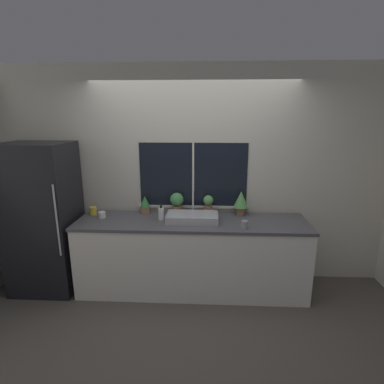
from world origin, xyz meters
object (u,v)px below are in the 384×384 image
object	(u,v)px
potted_plant_far_right	(241,201)
potted_plant_far_left	(145,204)
refrigerator	(43,218)
mug_white	(102,215)
mug_grey	(244,224)
potted_plant_center_right	(208,204)
soap_bottle	(161,214)
potted_plant_center_left	(177,202)
mug_yellow	(93,211)
sink	(192,217)

from	to	relation	value
potted_plant_far_right	potted_plant_far_left	bearing A→B (deg)	-180.00
refrigerator	mug_white	size ratio (longest dim) A/B	21.00
mug_white	mug_grey	xyz separation A→B (m)	(1.68, -0.26, 0.00)
potted_plant_center_right	mug_grey	xyz separation A→B (m)	(0.40, -0.47, -0.09)
potted_plant_center_right	soap_bottle	distance (m)	0.61
potted_plant_center_left	mug_white	bearing A→B (deg)	-167.29
mug_grey	mug_yellow	xyz separation A→B (m)	(-1.84, 0.38, 0.01)
sink	potted_plant_center_left	bearing A→B (deg)	127.82
potted_plant_far_right	mug_white	bearing A→B (deg)	-173.20
refrigerator	sink	world-z (taller)	refrigerator
mug_grey	mug_yellow	world-z (taller)	mug_yellow
sink	mug_white	size ratio (longest dim) A/B	6.99
mug_yellow	potted_plant_far_left	bearing A→B (deg)	7.67
mug_yellow	soap_bottle	bearing A→B (deg)	-9.99
mug_yellow	sink	bearing A→B (deg)	-8.12
potted_plant_far_right	potted_plant_center_right	bearing A→B (deg)	-180.00
potted_plant_far_right	mug_grey	size ratio (longest dim) A/B	3.54
soap_bottle	mug_yellow	bearing A→B (deg)	170.01
sink	mug_white	world-z (taller)	sink
soap_bottle	sink	bearing A→B (deg)	-3.59
potted_plant_far_left	potted_plant_center_left	bearing A→B (deg)	0.00
refrigerator	sink	size ratio (longest dim) A/B	3.00
potted_plant_far_left	mug_yellow	world-z (taller)	potted_plant_far_left
potted_plant_center_right	refrigerator	bearing A→B (deg)	-172.08
potted_plant_far_left	potted_plant_center_right	xyz separation A→B (m)	(0.80, -0.00, 0.02)
soap_bottle	mug_white	distance (m)	0.73
mug_white	mug_grey	world-z (taller)	mug_grey
potted_plant_center_right	soap_bottle	world-z (taller)	potted_plant_center_right
potted_plant_far_left	potted_plant_center_right	bearing A→B (deg)	-0.00
potted_plant_far_right	soap_bottle	world-z (taller)	potted_plant_far_right
mug_white	mug_yellow	size ratio (longest dim) A/B	0.89
soap_bottle	mug_grey	bearing A→B (deg)	-13.20
refrigerator	potted_plant_far_right	distance (m)	2.40
potted_plant_far_left	mug_white	xyz separation A→B (m)	(-0.49, -0.20, -0.08)
sink	potted_plant_center_left	world-z (taller)	sink
potted_plant_center_left	soap_bottle	world-z (taller)	potted_plant_center_left
potted_plant_center_left	refrigerator	bearing A→B (deg)	-170.15
potted_plant_center_right	mug_grey	distance (m)	0.62
refrigerator	mug_white	world-z (taller)	refrigerator
sink	refrigerator	bearing A→B (deg)	-179.68
mug_white	mug_yellow	world-z (taller)	mug_yellow
potted_plant_center_left	sink	bearing A→B (deg)	-52.18
mug_white	potted_plant_center_right	bearing A→B (deg)	8.91
sink	mug_white	bearing A→B (deg)	176.69
refrigerator	mug_grey	size ratio (longest dim) A/B	21.12
sink	potted_plant_center_right	size ratio (longest dim) A/B	2.47
potted_plant_center_left	potted_plant_center_right	xyz separation A→B (m)	(0.39, -0.00, -0.01)
mug_white	mug_yellow	distance (m)	0.19
soap_bottle	potted_plant_center_left	bearing A→B (deg)	55.97
sink	potted_plant_far_right	distance (m)	0.66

